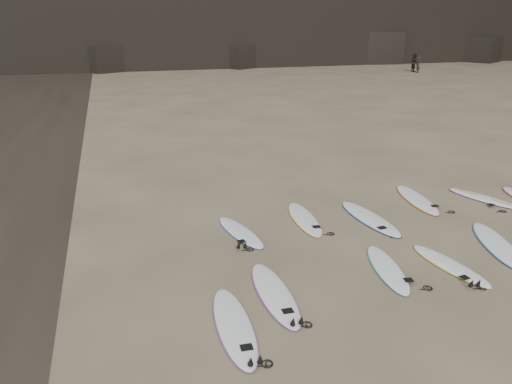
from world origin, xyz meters
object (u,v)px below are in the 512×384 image
surfboard_0 (234,325)px  surfboard_9 (483,198)px  surfboard_8 (417,199)px  person_b (415,63)px  surfboard_5 (240,232)px  surfboard_6 (304,218)px  surfboard_3 (450,265)px  surfboard_7 (370,218)px  surfboard_1 (275,293)px  surfboard_4 (497,244)px  person_a (418,65)px  surfboard_2 (387,268)px

surfboard_0 → surfboard_9: bearing=28.2°
surfboard_8 → person_b: (20.98, 32.49, 0.85)m
surfboard_5 → surfboard_6: size_ratio=0.90×
surfboard_3 → surfboard_7: surfboard_7 is taller
person_b → surfboard_9: bearing=154.8°
surfboard_1 → surfboard_4: (5.94, 0.63, 0.00)m
surfboard_3 → surfboard_5: 5.09m
surfboard_0 → surfboard_3: 5.28m
surfboard_3 → surfboard_9: surfboard_9 is taller
surfboard_3 → surfboard_7: (-0.39, 2.96, 0.01)m
surfboard_6 → person_b: 41.27m
surfboard_4 → surfboard_6: size_ratio=1.08×
surfboard_4 → person_a: (20.67, 34.80, 0.72)m
surfboard_1 → surfboard_9: 8.63m
surfboard_6 → surfboard_8: bearing=11.9°
surfboard_1 → surfboard_3: bearing=1.9°
surfboard_4 → surfboard_8: (-0.06, 3.33, -0.00)m
surfboard_2 → surfboard_5: size_ratio=1.02×
surfboard_3 → person_a: (22.45, 35.38, 0.73)m
surfboard_5 → person_a: 41.79m
surfboard_5 → person_a: (26.51, 32.30, 0.73)m
surfboard_2 → surfboard_9: size_ratio=1.00×
surfboard_0 → surfboard_5: (1.15, 3.96, -0.01)m
surfboard_3 → surfboard_6: size_ratio=0.90×
surfboard_0 → surfboard_1: same height
surfboard_8 → surfboard_1: bearing=-137.0°
surfboard_5 → surfboard_2: bearing=-59.4°
person_b → surfboard_5: bearing=146.0°
surfboard_9 → person_b: bearing=39.6°
surfboard_5 → surfboard_6: 1.96m
surfboard_1 → person_b: bearing=54.8°
surfboard_2 → surfboard_8: surfboard_8 is taller
surfboard_7 → person_a: bearing=50.4°
surfboard_4 → person_b: bearing=79.2°
surfboard_6 → surfboard_7: surfboard_7 is taller
surfboard_6 → surfboard_9: bearing=4.9°
surfboard_6 → surfboard_3: bearing=-53.1°
surfboard_7 → surfboard_1: bearing=-145.8°
person_a → person_b: person_b is taller
surfboard_7 → person_a: person_a is taller
person_b → surfboard_2: bearing=151.0°
surfboard_1 → surfboard_5: bearing=89.3°
surfboard_1 → surfboard_8: same height
surfboard_8 → person_a: 37.69m
surfboard_3 → surfboard_4: bearing=9.2°
surfboard_2 → surfboard_9: (5.17, 3.18, 0.00)m
surfboard_0 → surfboard_2: (3.78, 1.13, -0.01)m
surfboard_9 → person_a: person_a is taller
surfboard_3 → surfboard_8: surfboard_8 is taller
surfboard_8 → surfboard_0: bearing=-136.3°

